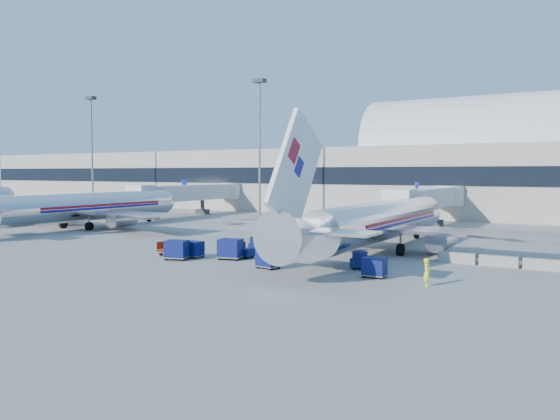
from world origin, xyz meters
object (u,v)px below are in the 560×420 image
Objects in this scene: jetbridge_mid at (194,193)px; cart_train_a at (230,249)px; barrier_mid at (499,261)px; ramp_worker at (427,272)px; tug_right at (364,262)px; airliner_main at (378,222)px; cart_solo_far at (375,267)px; airliner_mid at (82,207)px; cart_solo_near at (268,258)px; barrier_far at (544,265)px; barrier_near at (457,258)px; mast_far_west at (92,136)px; tug_left at (259,245)px; cart_train_c at (177,249)px; tug_lead at (242,250)px; cart_open_red at (171,251)px; jetbridge_near at (430,199)px; cart_train_b at (194,249)px; mast_west at (260,128)px.

jetbridge_mid is 51.01m from cart_train_a.
ramp_worker is (-2.85, -10.53, 0.49)m from barrier_mid.
tug_right is 12.05m from cart_train_a.
cart_solo_far is (4.34, -12.00, -2.15)m from airliner_main.
cart_solo_near is at bearing -18.78° from airliner_mid.
tug_right is (-12.10, -6.93, 0.19)m from barrier_far.
airliner_main is 12.42× the size of barrier_near.
airliner_main is 1.65× the size of mast_far_west.
mast_far_west is 13.33× the size of cart_solo_far.
airliner_mid is 19.74× the size of ramp_worker.
barrier_mid is at bearing -12.50° from airliner_main.
mast_far_west is 69.58m from tug_left.
cart_train_c is at bearing -24.90° from airliner_mid.
tug_lead is at bearing 69.73° from cart_train_a.
tug_right is 17.97m from cart_open_red.
cart_train_a is (32.53, -10.75, -1.97)m from airliner_mid.
barrier_far is at bearing -59.45° from jetbridge_near.
barrier_near is 8.85m from tug_right.
tug_left is (-9.60, -6.06, -2.20)m from airliner_main.
barrier_mid is 1.32× the size of tug_right.
cart_train_b is at bearing -105.50° from jetbridge_near.
airliner_main is 12.94m from cart_solo_far.
mast_west is at bearing 28.62° from ramp_worker.
mast_west reaches higher than cart_train_b.
barrier_far is at bearing 5.25° from cart_train_c.
airliner_main reaches higher than tug_left.
mast_far_west is 7.53× the size of barrier_mid.
barrier_mid is 18.67m from cart_solo_near.
airliner_mid is 19.40× the size of cart_solo_near.
cart_solo_far is at bearing 15.27° from cart_solo_near.
tug_left is at bearing -10.59° from airliner_mid.
cart_train_b is 1.05× the size of cart_solo_far.
tug_right is at bearing 124.05° from cart_solo_far.
mast_far_west is 11.77× the size of cart_solo_near.
cart_open_red is (-11.05, 0.95, -0.37)m from cart_solo_near.
cart_train_c reaches higher than barrier_far.
mast_west reaches higher than jetbridge_mid.
jetbridge_mid is 11.83× the size of cart_train_a.
jetbridge_mid is 9.17× the size of barrier_mid.
barrier_mid is at bearing 7.78° from cart_train_c.
cart_solo_near is (40.15, -39.14, -3.12)m from jetbridge_mid.
ramp_worker is at bearing -105.16° from barrier_mid.
airliner_main reaches higher than cart_open_red.
tug_right reaches higher than tug_lead.
barrier_near is 1.15× the size of cart_open_red.
barrier_near is (10.40, -28.81, -3.48)m from jetbridge_near.
cart_solo_far is (13.61, -2.71, 0.15)m from tug_lead.
cart_train_a is (-20.77, -8.24, 0.51)m from barrier_mid.
jetbridge_mid is at bearing 120.85° from cart_train_a.
ramp_worker reaches higher than tug_right.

